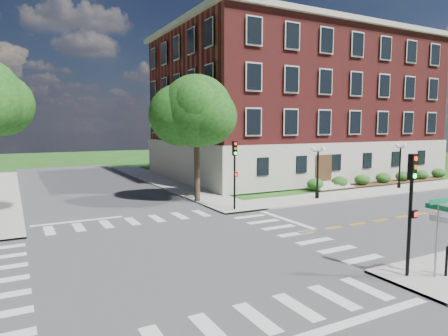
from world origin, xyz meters
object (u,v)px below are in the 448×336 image
traffic_signal_ne (235,166)px  street_sign_pole (438,222)px  twin_lamp_west (318,169)px  push_button_post (447,259)px  twin_lamp_east (400,163)px  traffic_signal_se (411,199)px

traffic_signal_ne → street_sign_pole: 14.75m
traffic_signal_ne → twin_lamp_west: traffic_signal_ne is taller
traffic_signal_ne → street_sign_pole: traffic_signal_ne is taller
traffic_signal_ne → push_button_post: traffic_signal_ne is taller
twin_lamp_east → street_sign_pole: size_ratio=1.36×
traffic_signal_se → street_sign_pole: size_ratio=1.55×
twin_lamp_west → twin_lamp_east: (10.56, 0.54, 0.00)m
traffic_signal_ne → twin_lamp_west: bearing=4.1°
twin_lamp_west → push_button_post: size_ratio=3.53×
traffic_signal_ne → twin_lamp_west: 8.09m
traffic_signal_ne → street_sign_pole: bearing=-87.7°
twin_lamp_west → push_button_post: bearing=-114.3°
traffic_signal_se → street_sign_pole: (0.82, -0.60, -0.88)m
traffic_signal_se → push_button_post: (1.29, -0.76, -2.39)m
traffic_signal_se → traffic_signal_ne: (0.22, 14.11, 0.00)m
traffic_signal_se → twin_lamp_west: traffic_signal_se is taller
street_sign_pole → push_button_post: bearing=-18.4°
traffic_signal_ne → twin_lamp_east: traffic_signal_ne is taller
traffic_signal_se → traffic_signal_ne: same height
twin_lamp_east → push_button_post: size_ratio=3.53×
twin_lamp_west → push_button_post: 17.03m
street_sign_pole → twin_lamp_east: bearing=41.3°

